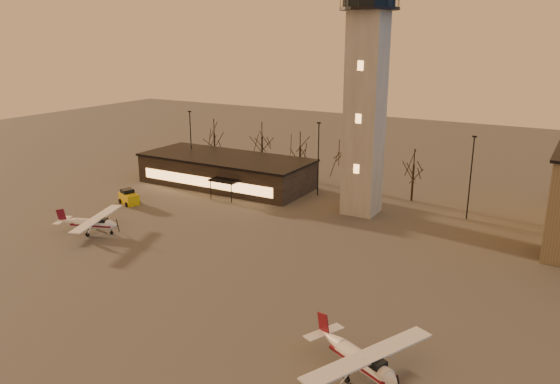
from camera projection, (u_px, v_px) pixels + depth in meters
name	position (u px, v px, depth m)	size (l,w,h in m)	color
ground	(217.00, 315.00, 43.29)	(220.00, 220.00, 0.00)	#3E3C39
control_tower	(366.00, 79.00, 63.62)	(6.80, 6.80, 32.60)	gray
terminal	(226.00, 171.00, 79.84)	(25.40, 12.20, 4.30)	black
light_poles	(369.00, 169.00, 67.27)	(58.50, 12.25, 10.14)	black
tree_row	(299.00, 143.00, 80.74)	(37.20, 9.20, 8.80)	black
cessna_front	(365.00, 366.00, 34.98)	(8.30, 9.94, 2.86)	silver
cessna_rear	(95.00, 226.00, 60.71)	(7.81, 9.53, 2.68)	white
service_cart	(129.00, 198.00, 71.38)	(3.40, 2.74, 1.91)	gold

